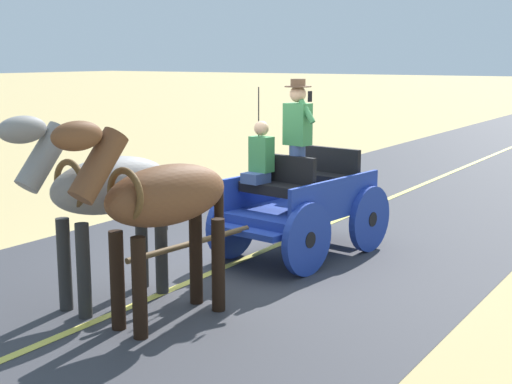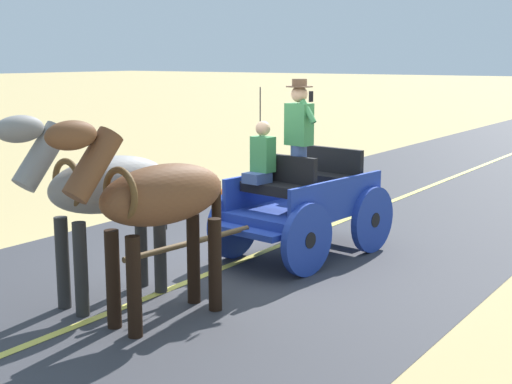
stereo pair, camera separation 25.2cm
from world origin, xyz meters
name	(u,v)px [view 1 (the left image)]	position (x,y,z in m)	size (l,w,h in m)	color
ground_plane	(243,260)	(0.00, 0.00, 0.00)	(200.00, 200.00, 0.00)	tan
road_surface	(243,260)	(0.00, 0.00, 0.00)	(6.56, 160.00, 0.01)	#38383D
road_centre_stripe	(243,259)	(0.00, 0.00, 0.01)	(0.12, 160.00, 0.00)	#DBCC4C
horse_drawn_carriage	(299,199)	(-0.53, -0.63, 0.82)	(1.69, 4.51, 2.50)	#1E3899
horse_near_side	(159,201)	(-0.61, 2.43, 1.32)	(0.82, 2.15, 2.21)	brown
horse_off_side	(104,190)	(0.30, 2.33, 1.32)	(0.80, 2.15, 2.21)	gray
traffic_cone	(210,187)	(2.94, -3.18, 0.25)	(0.32, 0.32, 0.50)	orange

